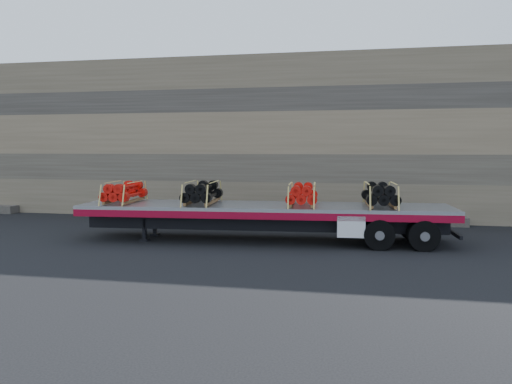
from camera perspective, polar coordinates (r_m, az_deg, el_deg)
ground at (r=16.47m, az=-0.31°, el=-5.64°), size 120.00×120.00×0.00m
rock_wall at (r=22.60m, az=3.05°, el=6.16°), size 44.00×3.00×7.00m
trailer at (r=16.43m, az=0.85°, el=-3.54°), size 12.17×3.15×1.20m
bundle_front at (r=17.51m, az=-14.82°, el=-0.07°), size 1.09×1.98×0.68m
bundle_midfront at (r=16.67m, az=-6.15°, el=-0.13°), size 1.13×2.06×0.71m
bundle_midrear at (r=16.22m, az=5.32°, el=-0.32°), size 1.09×1.97×0.68m
bundle_rear at (r=16.32m, az=14.00°, el=-0.35°), size 1.15×2.08×0.71m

